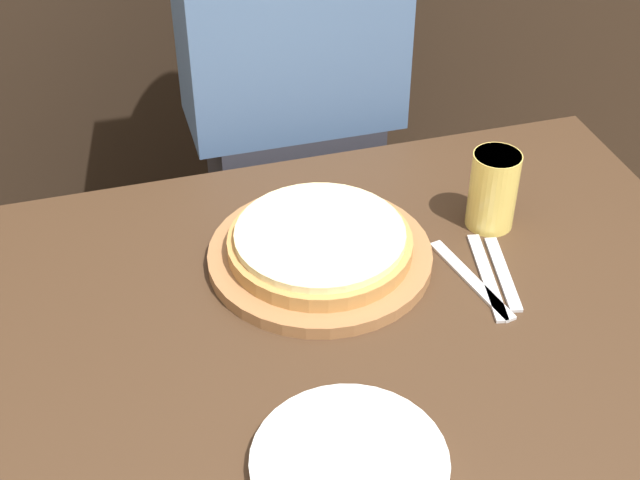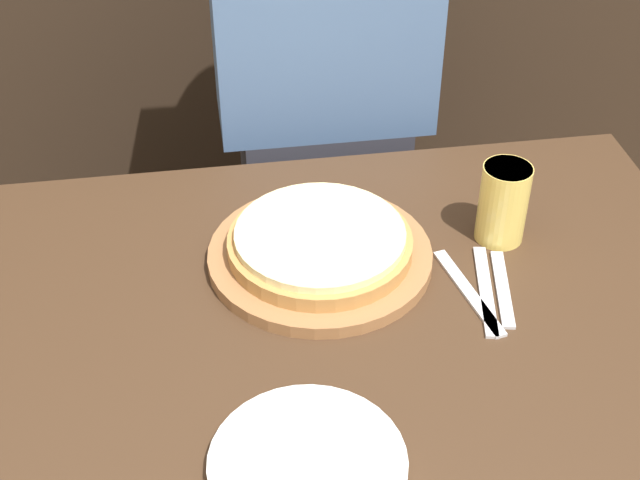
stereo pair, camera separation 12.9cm
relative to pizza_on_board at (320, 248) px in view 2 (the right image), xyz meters
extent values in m
cylinder|color=#99663D|center=(0.00, 0.00, -0.01)|extent=(0.33, 0.33, 0.02)
cylinder|color=#B77F42|center=(0.00, 0.00, 0.01)|extent=(0.27, 0.27, 0.02)
cylinder|color=beige|center=(0.00, 0.00, 0.03)|extent=(0.25, 0.25, 0.01)
cylinder|color=#E5C65B|center=(0.28, 0.02, 0.04)|extent=(0.07, 0.07, 0.13)
cylinder|color=white|center=(0.28, 0.02, 0.09)|extent=(0.07, 0.07, 0.02)
cylinder|color=silver|center=(-0.07, -0.37, -0.02)|extent=(0.23, 0.23, 0.02)
cube|color=silver|center=(0.20, -0.10, -0.02)|extent=(0.05, 0.19, 0.00)
cube|color=silver|center=(0.22, -0.10, -0.02)|extent=(0.06, 0.19, 0.00)
cube|color=silver|center=(0.25, -0.10, -0.02)|extent=(0.05, 0.16, 0.00)
cube|color=#33333D|center=(0.08, 0.45, -0.41)|extent=(0.31, 0.20, 0.74)
cube|color=#4C6B99|center=(0.08, 0.45, 0.17)|extent=(0.39, 0.20, 0.42)
camera|label=1|loc=(-0.28, -0.97, 0.81)|focal=50.00mm
camera|label=2|loc=(-0.15, -1.00, 0.81)|focal=50.00mm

